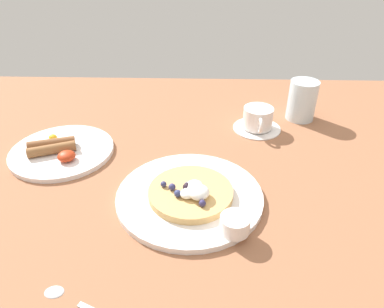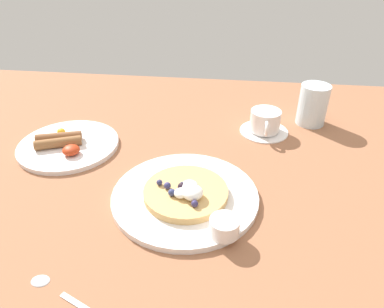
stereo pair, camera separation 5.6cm
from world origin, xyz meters
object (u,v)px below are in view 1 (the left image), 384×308
Objects in this scene: pancake_plate at (190,196)px; breakfast_plate at (62,151)px; coffee_cup at (258,118)px; syrup_ramekin at (235,224)px; coffee_saucer at (257,128)px; teaspoon at (72,300)px; water_glass at (302,100)px.

breakfast_plate is (-29.91, 15.34, -0.05)cm from pancake_plate.
coffee_cup reaches higher than pancake_plate.
pancake_plate is 32.76cm from coffee_cup.
coffee_cup reaches higher than syrup_ramekin.
pancake_plate is 33.62cm from breakfast_plate.
coffee_saucer is (16.34, 28.42, -0.30)cm from pancake_plate.
teaspoon is at bearing -122.12° from coffee_saucer.
coffee_cup is 0.99× the size of water_glass.
pancake_plate is 5.55× the size of syrup_ramekin.
breakfast_plate is at bearing 110.49° from teaspoon.
breakfast_plate is 1.67× the size of teaspoon.
teaspoon is at bearing -124.77° from pancake_plate.
coffee_saucer is at bearing 77.38° from syrup_ramekin.
pancake_plate is 2.66× the size of water_glass.
breakfast_plate is (-37.76, 24.88, -2.19)cm from syrup_ramekin.
breakfast_plate is 61.88cm from water_glass.
syrup_ramekin is 0.42× the size of coffee_saucer.
teaspoon is at bearing -127.66° from water_glass.
coffee_cup is 60.23cm from teaspoon.
coffee_saucer is 3.04cm from coffee_cup.
water_glass is at bearing 52.34° from teaspoon.
water_glass is at bearing 28.13° from coffee_cup.
syrup_ramekin is at bearing -102.62° from coffee_saucer.
water_glass reaches higher than pancake_plate.
coffee_saucer is (46.26, 13.08, -0.25)cm from breakfast_plate.
pancake_plate is 1.20× the size of breakfast_plate.
breakfast_plate is at bearing 152.84° from pancake_plate.
breakfast_plate is 2.24× the size of coffee_cup.
breakfast_plate is 48.10cm from coffee_cup.
pancake_plate is 32.79cm from coffee_saucer.
coffee_saucer and teaspoon have the same top height.
teaspoon is 1.32× the size of water_glass.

